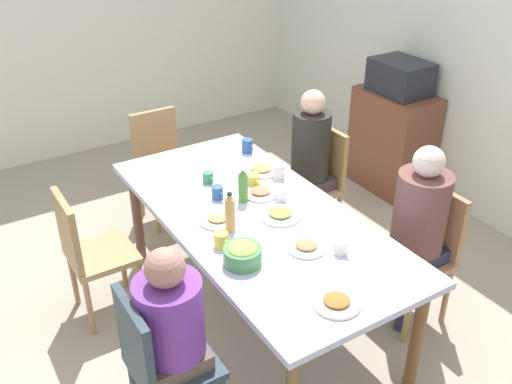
{
  "coord_description": "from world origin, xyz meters",
  "views": [
    {
      "loc": [
        2.47,
        -1.53,
        2.57
      ],
      "look_at": [
        0.0,
        0.0,
        0.92
      ],
      "focal_mm": 39.97,
      "sensor_mm": 36.0,
      "label": 1
    }
  ],
  "objects_px": {
    "cup_5": "(208,177)",
    "microwave": "(400,77)",
    "dining_table": "(256,224)",
    "bowl_0": "(242,254)",
    "person_4": "(173,327)",
    "plate_4": "(306,246)",
    "chair_2": "(161,160)",
    "chair_0": "(423,248)",
    "person_1": "(309,156)",
    "cup_0": "(341,247)",
    "chair_3": "(88,249)",
    "plate_0": "(261,192)",
    "cup_4": "(218,193)",
    "plate_2": "(280,214)",
    "cup_7": "(279,171)",
    "cup_6": "(253,180)",
    "cup_2": "(221,240)",
    "cup_1": "(281,197)",
    "side_cabinet": "(392,141)",
    "person_0": "(418,222)",
    "bottle_1": "(230,213)",
    "bottle_0": "(243,186)",
    "plate_1": "(337,302)",
    "chair_1": "(317,178)",
    "plate_5": "(261,170)",
    "chair_4": "(158,361)",
    "plate_3": "(218,219)",
    "cup_3": "(247,146)"
  },
  "relations": [
    {
      "from": "dining_table",
      "to": "bowl_0",
      "type": "xyz_separation_m",
      "value": [
        0.38,
        -0.32,
        0.13
      ]
    },
    {
      "from": "bowl_0",
      "to": "cup_6",
      "type": "relative_size",
      "value": 1.63
    },
    {
      "from": "person_4",
      "to": "plate_4",
      "type": "height_order",
      "value": "person_4"
    },
    {
      "from": "cup_5",
      "to": "microwave",
      "type": "xyz_separation_m",
      "value": [
        -0.34,
        2.02,
        0.24
      ]
    },
    {
      "from": "chair_3",
      "to": "microwave",
      "type": "xyz_separation_m",
      "value": [
        -0.3,
        2.85,
        0.53
      ]
    },
    {
      "from": "cup_2",
      "to": "plate_2",
      "type": "bearing_deg",
      "value": 100.81
    },
    {
      "from": "cup_0",
      "to": "bottle_0",
      "type": "bearing_deg",
      "value": -167.51
    },
    {
      "from": "plate_0",
      "to": "cup_4",
      "type": "bearing_deg",
      "value": -111.01
    },
    {
      "from": "plate_2",
      "to": "cup_7",
      "type": "relative_size",
      "value": 2.13
    },
    {
      "from": "plate_4",
      "to": "bottle_0",
      "type": "xyz_separation_m",
      "value": [
        -0.62,
        -0.03,
        0.09
      ]
    },
    {
      "from": "cup_0",
      "to": "cup_2",
      "type": "relative_size",
      "value": 0.96
    },
    {
      "from": "plate_1",
      "to": "plate_2",
      "type": "relative_size",
      "value": 0.93
    },
    {
      "from": "dining_table",
      "to": "plate_3",
      "type": "relative_size",
      "value": 9.2
    },
    {
      "from": "chair_2",
      "to": "chair_0",
      "type": "bearing_deg",
      "value": 23.9
    },
    {
      "from": "plate_2",
      "to": "microwave",
      "type": "distance_m",
      "value": 2.09
    },
    {
      "from": "plate_4",
      "to": "cup_3",
      "type": "height_order",
      "value": "cup_3"
    },
    {
      "from": "person_0",
      "to": "bottle_1",
      "type": "relative_size",
      "value": 4.94
    },
    {
      "from": "plate_0",
      "to": "plate_5",
      "type": "height_order",
      "value": "same"
    },
    {
      "from": "chair_2",
      "to": "cup_4",
      "type": "relative_size",
      "value": 8.49
    },
    {
      "from": "plate_5",
      "to": "cup_0",
      "type": "distance_m",
      "value": 1.04
    },
    {
      "from": "chair_1",
      "to": "cup_4",
      "type": "height_order",
      "value": "chair_1"
    },
    {
      "from": "chair_3",
      "to": "plate_4",
      "type": "height_order",
      "value": "chair_3"
    },
    {
      "from": "chair_0",
      "to": "cup_2",
      "type": "bearing_deg",
      "value": -106.14
    },
    {
      "from": "plate_3",
      "to": "chair_1",
      "type": "bearing_deg",
      "value": 113.74
    },
    {
      "from": "dining_table",
      "to": "plate_4",
      "type": "height_order",
      "value": "plate_4"
    },
    {
      "from": "cup_4",
      "to": "chair_0",
      "type": "bearing_deg",
      "value": 50.46
    },
    {
      "from": "person_0",
      "to": "cup_5",
      "type": "distance_m",
      "value": 1.35
    },
    {
      "from": "chair_3",
      "to": "bottle_0",
      "type": "bearing_deg",
      "value": 67.52
    },
    {
      "from": "chair_3",
      "to": "person_1",
      "type": "bearing_deg",
      "value": 90.0
    },
    {
      "from": "plate_0",
      "to": "cup_6",
      "type": "height_order",
      "value": "cup_6"
    },
    {
      "from": "chair_1",
      "to": "cup_2",
      "type": "height_order",
      "value": "chair_1"
    },
    {
      "from": "cup_0",
      "to": "cup_1",
      "type": "distance_m",
      "value": 0.62
    },
    {
      "from": "dining_table",
      "to": "cup_0",
      "type": "relative_size",
      "value": 19.67
    },
    {
      "from": "plate_0",
      "to": "plate_2",
      "type": "height_order",
      "value": "same"
    },
    {
      "from": "person_1",
      "to": "bowl_0",
      "type": "relative_size",
      "value": 6.05
    },
    {
      "from": "cup_2",
      "to": "chair_0",
      "type": "bearing_deg",
      "value": 73.86
    },
    {
      "from": "bowl_0",
      "to": "microwave",
      "type": "distance_m",
      "value": 2.59
    },
    {
      "from": "cup_1",
      "to": "cup_0",
      "type": "bearing_deg",
      "value": -2.72
    },
    {
      "from": "person_4",
      "to": "plate_4",
      "type": "bearing_deg",
      "value": 96.27
    },
    {
      "from": "chair_2",
      "to": "cup_0",
      "type": "height_order",
      "value": "chair_2"
    },
    {
      "from": "person_1",
      "to": "plate_2",
      "type": "distance_m",
      "value": 0.95
    },
    {
      "from": "plate_1",
      "to": "cup_5",
      "type": "xyz_separation_m",
      "value": [
        -1.39,
        0.05,
        0.02
      ]
    },
    {
      "from": "person_1",
      "to": "cup_0",
      "type": "distance_m",
      "value": 1.29
    },
    {
      "from": "chair_1",
      "to": "cup_2",
      "type": "relative_size",
      "value": 7.8
    },
    {
      "from": "chair_4",
      "to": "chair_0",
      "type": "bearing_deg",
      "value": 90.0
    },
    {
      "from": "cup_7",
      "to": "plate_0",
      "type": "bearing_deg",
      "value": -60.18
    },
    {
      "from": "dining_table",
      "to": "cup_6",
      "type": "relative_size",
      "value": 17.41
    },
    {
      "from": "plate_4",
      "to": "cup_0",
      "type": "xyz_separation_m",
      "value": [
        0.13,
        0.14,
        0.02
      ]
    },
    {
      "from": "cup_2",
      "to": "bottle_0",
      "type": "xyz_separation_m",
      "value": [
        -0.36,
        0.35,
        0.07
      ]
    },
    {
      "from": "cup_6",
      "to": "side_cabinet",
      "type": "distance_m",
      "value": 1.9
    }
  ]
}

